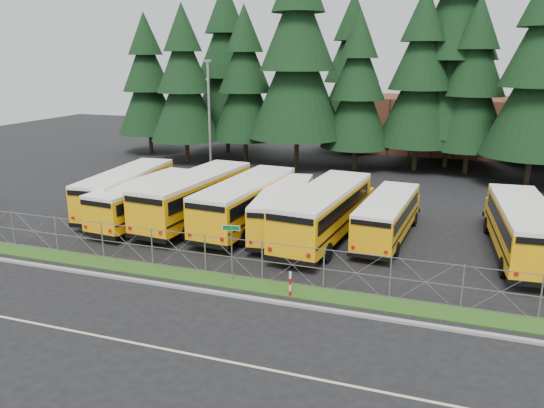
{
  "coord_description": "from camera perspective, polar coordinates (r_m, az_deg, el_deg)",
  "views": [
    {
      "loc": [
        7.14,
        -23.06,
        10.36
      ],
      "look_at": [
        -2.24,
        4.0,
        2.38
      ],
      "focal_mm": 35.0,
      "sensor_mm": 36.0,
      "label": 1
    }
  ],
  "objects": [
    {
      "name": "conifer_1",
      "position": [
        54.1,
        -9.42,
        12.55
      ],
      "size": [
        6.97,
        6.97,
        15.41
      ],
      "primitive_type": null,
      "color": "black",
      "rests_on": "ground"
    },
    {
      "name": "conifer_7",
      "position": [
        47.37,
        26.9,
        12.2
      ],
      "size": [
        8.07,
        8.07,
        17.84
      ],
      "primitive_type": null,
      "color": "black",
      "rests_on": "ground"
    },
    {
      "name": "bus_2",
      "position": [
        34.43,
        -7.9,
        0.65
      ],
      "size": [
        3.96,
        12.33,
        3.18
      ],
      "primitive_type": null,
      "rotation": [
        0.0,
        0.0,
        -0.09
      ],
      "color": "#F8B907",
      "rests_on": "ground"
    },
    {
      "name": "bus_4",
      "position": [
        32.18,
        1.34,
        -0.63
      ],
      "size": [
        3.86,
        10.82,
        2.77
      ],
      "primitive_type": null,
      "rotation": [
        0.0,
        0.0,
        0.13
      ],
      "color": "#F8B907",
      "rests_on": "ground"
    },
    {
      "name": "conifer_12",
      "position": [
        53.39,
        19.07,
        15.57
      ],
      "size": [
        10.06,
        10.06,
        22.25
      ],
      "primitive_type": null,
      "color": "black",
      "rests_on": "ground"
    },
    {
      "name": "conifer_2",
      "position": [
        54.1,
        -2.93,
        12.69
      ],
      "size": [
        6.93,
        6.93,
        15.34
      ],
      "primitive_type": null,
      "color": "black",
      "rests_on": "ground"
    },
    {
      "name": "bus_5",
      "position": [
        30.95,
        5.84,
        -1.01
      ],
      "size": [
        3.99,
        12.24,
        3.15
      ],
      "primitive_type": null,
      "rotation": [
        0.0,
        0.0,
        -0.1
      ],
      "color": "#F8B907",
      "rests_on": "ground"
    },
    {
      "name": "bus_3",
      "position": [
        33.04,
        -2.5,
        0.05
      ],
      "size": [
        3.59,
        11.84,
        3.06
      ],
      "primitive_type": null,
      "rotation": [
        0.0,
        0.0,
        -0.07
      ],
      "color": "#F8B907",
      "rests_on": "ground"
    },
    {
      "name": "road_lane_line",
      "position": [
        19.62,
        -5.54,
        -16.37
      ],
      "size": [
        50.0,
        0.12,
        0.01
      ],
      "primitive_type": "cube",
      "color": "beige",
      "rests_on": "ground"
    },
    {
      "name": "ground",
      "position": [
        26.27,
        1.77,
        -7.67
      ],
      "size": [
        120.0,
        120.0,
        0.0
      ],
      "primitive_type": "plane",
      "color": "black",
      "rests_on": "ground"
    },
    {
      "name": "grass_verge",
      "position": [
        24.78,
        0.58,
        -9.08
      ],
      "size": [
        50.0,
        1.4,
        0.06
      ],
      "primitive_type": "cube",
      "color": "#1B4714",
      "rests_on": "ground"
    },
    {
      "name": "conifer_6",
      "position": [
        50.94,
        20.83,
        11.68
      ],
      "size": [
        7.04,
        7.04,
        15.58
      ],
      "primitive_type": null,
      "color": "black",
      "rests_on": "ground"
    },
    {
      "name": "bus_0",
      "position": [
        37.61,
        -15.05,
        1.35
      ],
      "size": [
        3.6,
        11.42,
        2.95
      ],
      "primitive_type": null,
      "rotation": [
        0.0,
        0.0,
        0.09
      ],
      "color": "#F8B907",
      "rests_on": "ground"
    },
    {
      "name": "bus_east",
      "position": [
        31.11,
        25.2,
        -2.56
      ],
      "size": [
        3.4,
        11.42,
        2.95
      ],
      "primitive_type": null,
      "rotation": [
        0.0,
        0.0,
        0.07
      ],
      "color": "#F8B907",
      "rests_on": "ground"
    },
    {
      "name": "chainlink_fence",
      "position": [
        25.0,
        1.1,
        -6.42
      ],
      "size": [
        44.0,
        0.1,
        2.0
      ],
      "primitive_type": null,
      "color": "#92949A",
      "rests_on": "ground"
    },
    {
      "name": "conifer_10",
      "position": [
        59.28,
        -4.95,
        14.25
      ],
      "size": [
        8.19,
        8.19,
        18.11
      ],
      "primitive_type": null,
      "color": "black",
      "rests_on": "ground"
    },
    {
      "name": "brick_building",
      "position": [
        63.5,
        18.15,
        8.14
      ],
      "size": [
        22.0,
        10.0,
        6.0
      ],
      "primitive_type": "cube",
      "color": "brown",
      "rests_on": "ground"
    },
    {
      "name": "conifer_5",
      "position": [
        51.06,
        15.66,
        12.67
      ],
      "size": [
        7.48,
        7.48,
        16.55
      ],
      "primitive_type": null,
      "color": "black",
      "rests_on": "ground"
    },
    {
      "name": "street_sign",
      "position": [
        24.92,
        -4.38,
        -4.0
      ],
      "size": [
        0.83,
        0.54,
        2.81
      ],
      "color": "#92949A",
      "rests_on": "ground"
    },
    {
      "name": "conifer_11",
      "position": [
        59.55,
        8.57,
        13.63
      ],
      "size": [
        7.71,
        7.71,
        17.04
      ],
      "primitive_type": null,
      "color": "black",
      "rests_on": "ground"
    },
    {
      "name": "bus_1",
      "position": [
        35.06,
        -12.99,
        0.31
      ],
      "size": [
        3.48,
        10.68,
        2.75
      ],
      "primitive_type": null,
      "rotation": [
        0.0,
        0.0,
        -0.1
      ],
      "color": "#F8B907",
      "rests_on": "ground"
    },
    {
      "name": "light_standard",
      "position": [
        43.86,
        -6.75,
        9.1
      ],
      "size": [
        0.7,
        0.35,
        10.14
      ],
      "color": "#92949A",
      "rests_on": "ground"
    },
    {
      "name": "curb",
      "position": [
        23.57,
        -0.52,
        -10.35
      ],
      "size": [
        50.0,
        0.25,
        0.12
      ],
      "primitive_type": "cube",
      "color": "gray",
      "rests_on": "ground"
    },
    {
      "name": "conifer_0",
      "position": [
        60.29,
        -13.26,
        12.43
      ],
      "size": [
        6.77,
        6.77,
        14.98
      ],
      "primitive_type": null,
      "color": "black",
      "rests_on": "ground"
    },
    {
      "name": "conifer_3",
      "position": [
        50.52,
        2.78,
        15.23
      ],
      "size": [
        9.12,
        9.12,
        20.17
      ],
      "primitive_type": null,
      "color": "black",
      "rests_on": "ground"
    },
    {
      "name": "bus_6",
      "position": [
        31.61,
        12.4,
        -1.47
      ],
      "size": [
        3.1,
        10.06,
        2.6
      ],
      "primitive_type": null,
      "rotation": [
        0.0,
        0.0,
        -0.08
      ],
      "color": "#F8B907",
      "rests_on": "ground"
    },
    {
      "name": "conifer_4",
      "position": [
        50.33,
        9.16,
        11.85
      ],
      "size": [
        6.57,
        6.57,
        14.54
      ],
      "primitive_type": null,
      "color": "black",
      "rests_on": "ground"
    },
    {
      "name": "striped_bollard",
      "position": [
        23.8,
        1.96,
        -8.65
      ],
      "size": [
        0.11,
        0.11,
        1.2
      ],
      "primitive_type": "cylinder",
      "color": "#B20C0C",
      "rests_on": "ground"
    }
  ]
}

